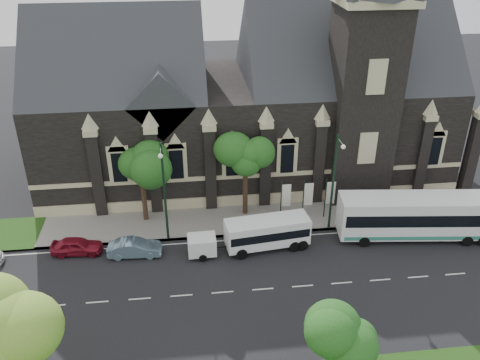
{
  "coord_description": "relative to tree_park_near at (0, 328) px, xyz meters",
  "views": [
    {
      "loc": [
        -2.07,
        -28.65,
        24.84
      ],
      "look_at": [
        2.0,
        6.0,
        6.04
      ],
      "focal_mm": 37.81,
      "sensor_mm": 36.0,
      "label": 1
    }
  ],
  "objects": [
    {
      "name": "sidewalk",
      "position": [
        11.77,
        18.27,
        -6.34
      ],
      "size": [
        80.0,
        5.0,
        0.15
      ],
      "primitive_type": "cube",
      "color": "gray",
      "rests_on": "ground"
    },
    {
      "name": "museum",
      "position": [
        16.89,
        27.55,
        1.75
      ],
      "size": [
        40.0,
        17.7,
        29.9
      ],
      "color": "black",
      "rests_on": "ground"
    },
    {
      "name": "banner_flag_left",
      "position": [
        18.06,
        17.77,
        -4.03
      ],
      "size": [
        0.9,
        0.1,
        4.0
      ],
      "color": "black",
      "rests_on": "ground"
    },
    {
      "name": "banner_flag_right",
      "position": [
        22.06,
        17.77,
        -4.03
      ],
      "size": [
        0.9,
        0.1,
        4.0
      ],
      "color": "black",
      "rests_on": "ground"
    },
    {
      "name": "tour_coach",
      "position": [
        28.73,
        14.0,
        -4.32
      ],
      "size": [
        13.44,
        4.17,
        3.86
      ],
      "rotation": [
        0.0,
        0.0,
        -0.1
      ],
      "color": "white",
      "rests_on": "ground"
    },
    {
      "name": "shuttle_bus",
      "position": [
        15.94,
        13.96,
        -4.88
      ],
      "size": [
        7.06,
        3.13,
        2.64
      ],
      "rotation": [
        0.0,
        0.0,
        0.12
      ],
      "color": "white",
      "rests_on": "ground"
    },
    {
      "name": "car_far_red",
      "position": [
        0.44,
        14.95,
        -5.72
      ],
      "size": [
        4.19,
        1.92,
        1.39
      ],
      "primitive_type": "imported",
      "rotation": [
        0.0,
        0.0,
        1.5
      ],
      "color": "maroon",
      "rests_on": "ground"
    },
    {
      "name": "box_trailer",
      "position": [
        10.53,
        13.49,
        -5.43
      ],
      "size": [
        3.28,
        1.93,
        1.74
      ],
      "rotation": [
        0.0,
        0.0,
        0.02
      ],
      "color": "white",
      "rests_on": "ground"
    },
    {
      "name": "street_lamp_mid",
      "position": [
        7.77,
        15.86,
        -1.3
      ],
      "size": [
        0.36,
        1.88,
        9.0
      ],
      "color": "black",
      "rests_on": "ground"
    },
    {
      "name": "tree_park_east",
      "position": [
        17.95,
        -0.55,
        -1.8
      ],
      "size": [
        3.4,
        3.4,
        6.28
      ],
      "color": "black",
      "rests_on": "ground"
    },
    {
      "name": "tree_park_near",
      "position": [
        0.0,
        0.0,
        0.0
      ],
      "size": [
        4.42,
        4.42,
        8.56
      ],
      "color": "black",
      "rests_on": "ground"
    },
    {
      "name": "tree_walk_right",
      "position": [
        14.98,
        19.48,
        -0.6
      ],
      "size": [
        4.08,
        4.08,
        7.8
      ],
      "color": "black",
      "rests_on": "ground"
    },
    {
      "name": "tree_walk_left",
      "position": [
        5.97,
        19.47,
        -0.68
      ],
      "size": [
        3.91,
        3.91,
        7.64
      ],
      "color": "black",
      "rests_on": "ground"
    },
    {
      "name": "ground",
      "position": [
        11.77,
        8.77,
        -6.42
      ],
      "size": [
        160.0,
        160.0,
        0.0
      ],
      "primitive_type": "plane",
      "color": "black",
      "rests_on": "ground"
    },
    {
      "name": "banner_flag_center",
      "position": [
        20.06,
        17.77,
        -4.03
      ],
      "size": [
        0.9,
        0.1,
        4.0
      ],
      "color": "black",
      "rests_on": "ground"
    },
    {
      "name": "sedan",
      "position": [
        5.13,
        14.11,
        -5.71
      ],
      "size": [
        4.35,
        1.68,
        1.41
      ],
      "primitive_type": "imported",
      "rotation": [
        0.0,
        0.0,
        1.53
      ],
      "color": "#6F8DA0",
      "rests_on": "ground"
    },
    {
      "name": "street_lamp_near",
      "position": [
        21.77,
        15.86,
        -1.3
      ],
      "size": [
        0.36,
        1.88,
        9.0
      ],
      "color": "black",
      "rests_on": "ground"
    }
  ]
}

